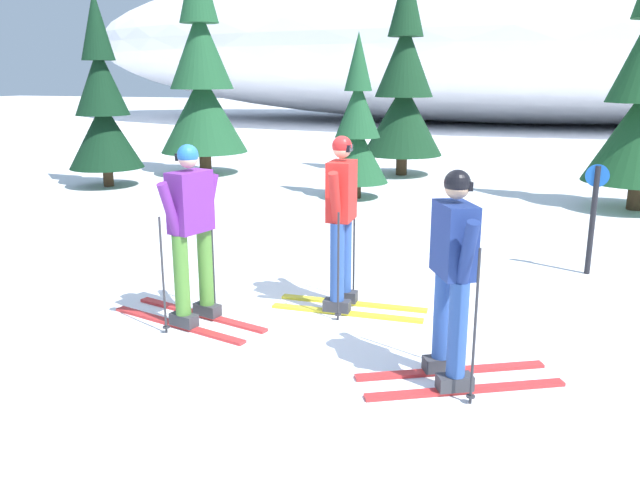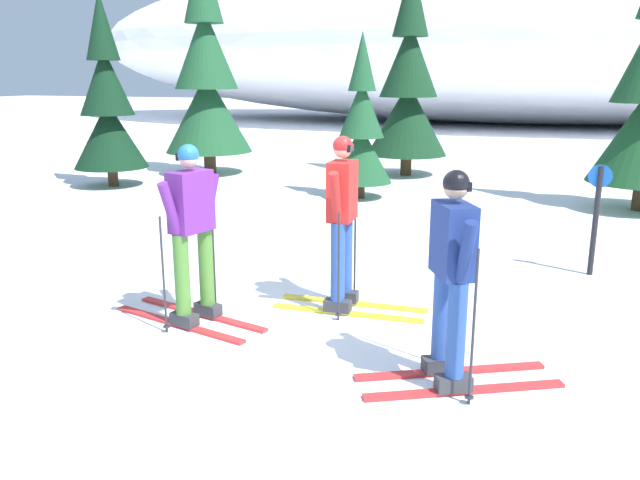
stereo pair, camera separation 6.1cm
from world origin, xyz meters
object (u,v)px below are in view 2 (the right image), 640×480
at_px(skier_red_jacket, 343,221).
at_px(trail_marker_post, 596,213).
at_px(skier_navy_jacket, 452,275).
at_px(skier_purple_jacket, 192,231).
at_px(pine_tree_center_right, 408,88).
at_px(pine_tree_left, 206,79).
at_px(pine_tree_far_left, 107,107).
at_px(pine_tree_center_left, 361,131).

bearing_deg(skier_red_jacket, trail_marker_post, 40.56).
bearing_deg(trail_marker_post, skier_navy_jacket, -109.38).
height_order(skier_purple_jacket, pine_tree_center_right, pine_tree_center_right).
distance_m(skier_navy_jacket, trail_marker_post, 3.81).
xyz_separation_m(skier_red_jacket, trail_marker_post, (2.59, 2.22, -0.18)).
distance_m(skier_navy_jacket, skier_purple_jacket, 2.67).
xyz_separation_m(skier_purple_jacket, trail_marker_post, (3.88, 3.09, -0.16)).
bearing_deg(pine_tree_left, trail_marker_post, -34.63).
distance_m(skier_purple_jacket, trail_marker_post, 4.96).
relative_size(pine_tree_far_left, pine_tree_center_left, 1.29).
bearing_deg(pine_tree_left, skier_navy_jacket, -52.13).
bearing_deg(pine_tree_center_left, skier_red_jacket, -75.80).
bearing_deg(trail_marker_post, pine_tree_center_right, 117.93).
bearing_deg(pine_tree_center_left, skier_purple_jacket, -87.58).
bearing_deg(skier_purple_jacket, skier_navy_jacket, -10.79).
height_order(skier_red_jacket, pine_tree_center_left, pine_tree_center_left).
bearing_deg(pine_tree_center_right, skier_red_jacket, -81.94).
relative_size(skier_navy_jacket, pine_tree_far_left, 0.42).
xyz_separation_m(skier_navy_jacket, skier_red_jacket, (-1.33, 1.37, 0.05)).
bearing_deg(pine_tree_center_left, pine_tree_far_left, -175.62).
bearing_deg(trail_marker_post, pine_tree_left, 145.37).
distance_m(pine_tree_far_left, pine_tree_center_right, 7.10).
relative_size(pine_tree_center_left, trail_marker_post, 2.36).
height_order(pine_tree_far_left, pine_tree_left, pine_tree_left).
xyz_separation_m(skier_purple_jacket, pine_tree_left, (-4.87, 9.14, 1.40)).
distance_m(pine_tree_far_left, trail_marker_post, 10.61).
relative_size(skier_purple_jacket, trail_marker_post, 1.30).
bearing_deg(pine_tree_far_left, trail_marker_post, -20.11).
distance_m(skier_red_jacket, pine_tree_center_right, 9.87).
bearing_deg(pine_tree_left, pine_tree_far_left, -115.71).
distance_m(pine_tree_far_left, pine_tree_center_left, 5.76).
height_order(pine_tree_left, pine_tree_center_left, pine_tree_left).
xyz_separation_m(skier_purple_jacket, pine_tree_center_left, (-0.30, 7.16, 0.42)).
relative_size(pine_tree_left, trail_marker_post, 4.03).
bearing_deg(skier_navy_jacket, skier_red_jacket, 134.22).
xyz_separation_m(skier_purple_jacket, pine_tree_center_right, (-0.08, 10.58, 1.19)).
bearing_deg(pine_tree_far_left, skier_purple_jacket, -48.07).
xyz_separation_m(pine_tree_far_left, pine_tree_center_left, (5.73, 0.44, -0.39)).
relative_size(pine_tree_far_left, pine_tree_left, 0.75).
height_order(pine_tree_center_left, pine_tree_center_right, pine_tree_center_right).
xyz_separation_m(skier_red_jacket, pine_tree_left, (-6.16, 8.27, 1.38)).
xyz_separation_m(pine_tree_far_left, pine_tree_left, (1.16, 2.42, 0.59)).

